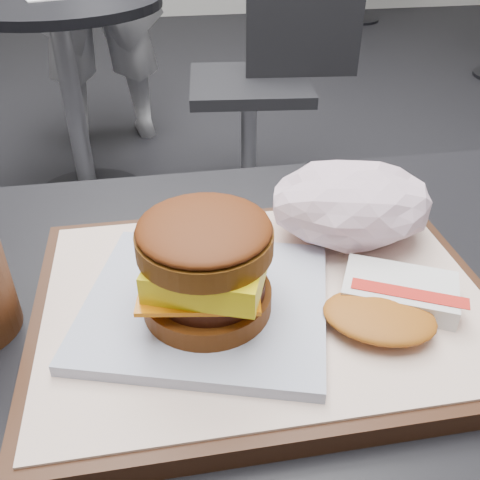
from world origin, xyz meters
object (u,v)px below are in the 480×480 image
object	(u,v)px
customer_table	(257,470)
breakfast_sandwich	(206,275)
neighbor_table	(65,59)
crumpled_wrapper	(352,203)
neighbor_chair	(268,69)
hash_brown	(391,302)
serving_tray	(265,303)

from	to	relation	value
customer_table	breakfast_sandwich	distance (m)	0.25
neighbor_table	crumpled_wrapper	bearing A→B (deg)	-73.49
breakfast_sandwich	neighbor_chair	size ratio (longest dim) A/B	0.26
breakfast_sandwich	neighbor_chair	world-z (taller)	breakfast_sandwich
hash_brown	neighbor_table	distance (m)	1.74
crumpled_wrapper	neighbor_chair	xyz separation A→B (m)	(0.24, 1.45, -0.31)
hash_brown	serving_tray	bearing A→B (deg)	157.96
serving_tray	neighbor_chair	xyz separation A→B (m)	(0.34, 1.52, -0.27)
neighbor_chair	customer_table	bearing A→B (deg)	-102.69
hash_brown	neighbor_table	xyz separation A→B (m)	(-0.45, 1.66, -0.25)
customer_table	neighbor_table	xyz separation A→B (m)	(-0.35, 1.65, -0.03)
crumpled_wrapper	hash_brown	bearing A→B (deg)	-92.85
hash_brown	neighbor_chair	xyz separation A→B (m)	(0.25, 1.56, -0.29)
neighbor_chair	crumpled_wrapper	bearing A→B (deg)	-99.47
breakfast_sandwich	neighbor_table	size ratio (longest dim) A/B	0.31
breakfast_sandwich	neighbor_table	xyz separation A→B (m)	(-0.31, 1.64, -0.28)
crumpled_wrapper	serving_tray	bearing A→B (deg)	-142.46
breakfast_sandwich	crumpled_wrapper	xyz separation A→B (m)	(0.15, 0.09, -0.01)
serving_tray	breakfast_sandwich	world-z (taller)	breakfast_sandwich
serving_tray	neighbor_chair	bearing A→B (deg)	77.39
customer_table	crumpled_wrapper	size ratio (longest dim) A/B	5.23
serving_tray	breakfast_sandwich	size ratio (longest dim) A/B	1.64
serving_tray	hash_brown	size ratio (longest dim) A/B	2.83
serving_tray	hash_brown	xyz separation A→B (m)	(0.09, -0.04, 0.02)
serving_tray	neighbor_table	bearing A→B (deg)	102.48
serving_tray	crumpled_wrapper	bearing A→B (deg)	37.54
serving_tray	customer_table	bearing A→B (deg)	-106.70
serving_tray	neighbor_table	distance (m)	1.68
crumpled_wrapper	neighbor_chair	world-z (taller)	neighbor_chair
serving_tray	neighbor_table	size ratio (longest dim) A/B	0.51
neighbor_table	hash_brown	bearing A→B (deg)	-74.75
hash_brown	breakfast_sandwich	bearing A→B (deg)	171.05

